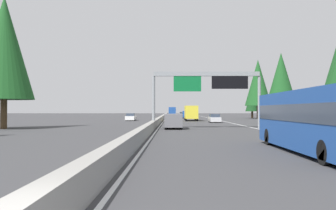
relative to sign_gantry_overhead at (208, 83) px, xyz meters
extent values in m
plane|color=#38383A|center=(22.79, 6.03, -5.25)|extent=(320.00, 320.00, 0.00)
cube|color=gray|center=(42.79, 6.33, -4.80)|extent=(180.00, 0.56, 0.90)
cube|color=silver|center=(32.79, -5.49, -5.24)|extent=(160.00, 0.16, 0.01)
cube|color=silver|center=(32.79, 5.78, -5.24)|extent=(160.00, 0.16, 0.01)
cylinder|color=gray|center=(0.04, 6.33, -2.20)|extent=(0.36, 0.36, 6.10)
cylinder|color=gray|center=(0.04, -5.99, -2.20)|extent=(0.36, 0.36, 6.10)
cube|color=gray|center=(0.04, 0.17, 1.10)|extent=(0.50, 12.32, 0.50)
cube|color=#0C602D|center=(-0.11, 2.39, 0.00)|extent=(0.12, 3.20, 1.90)
cube|color=black|center=(-0.11, -2.54, 0.10)|extent=(0.16, 4.20, 1.50)
cube|color=#1E4793|center=(-23.62, -2.87, -3.60)|extent=(11.50, 2.50, 2.90)
cube|color=#2D3847|center=(-23.62, -2.87, -3.24)|extent=(11.04, 2.55, 0.84)
cylinder|color=black|center=(-19.59, -1.77, -4.75)|extent=(1.00, 0.30, 1.00)
cylinder|color=black|center=(-19.59, -3.97, -4.75)|extent=(1.00, 0.30, 1.00)
cylinder|color=black|center=(-27.64, -1.77, -4.75)|extent=(1.00, 0.30, 1.00)
cube|color=slate|center=(-0.98, 4.02, -4.28)|extent=(5.00, 1.95, 1.44)
cube|color=#2D3847|center=(-3.28, 4.02, -4.03)|extent=(0.08, 1.48, 0.56)
cylinder|color=black|center=(0.72, 4.88, -4.90)|extent=(0.70, 0.24, 0.70)
cylinder|color=black|center=(0.72, 3.17, -4.90)|extent=(0.70, 0.24, 0.70)
cylinder|color=black|center=(-2.68, 4.88, -4.90)|extent=(0.70, 0.24, 0.70)
cylinder|color=black|center=(-2.68, 3.17, -4.90)|extent=(0.70, 0.24, 0.70)
cube|color=silver|center=(19.31, -3.05, -4.72)|extent=(4.40, 1.80, 0.76)
cube|color=#2D3847|center=(19.09, -3.05, -4.06)|extent=(2.46, 1.51, 0.56)
cylinder|color=black|center=(20.72, -2.26, -4.93)|extent=(0.64, 0.22, 0.64)
cylinder|color=black|center=(20.72, -3.84, -4.93)|extent=(0.64, 0.22, 0.64)
cylinder|color=black|center=(17.90, -2.26, -4.93)|extent=(0.64, 0.22, 0.64)
cylinder|color=black|center=(17.90, -3.84, -4.93)|extent=(0.64, 0.22, 0.64)
cube|color=#1E4793|center=(49.58, 0.51, -4.64)|extent=(5.60, 2.00, 0.70)
cube|color=#1E4793|center=(50.59, 0.51, -3.84)|extent=(2.24, 1.84, 0.90)
cube|color=#2D3847|center=(50.59, 0.51, -3.75)|extent=(2.02, 1.92, 0.41)
cylinder|color=black|center=(51.43, 1.37, -4.85)|extent=(0.80, 0.28, 0.80)
cylinder|color=black|center=(51.43, -0.35, -4.85)|extent=(0.80, 0.28, 0.80)
cylinder|color=black|center=(47.73, 1.37, -4.85)|extent=(0.80, 0.28, 0.80)
cylinder|color=black|center=(47.73, -0.35, -4.85)|extent=(0.80, 0.28, 0.80)
cube|color=slate|center=(80.98, 0.76, -4.72)|extent=(4.40, 1.80, 0.76)
cube|color=#2D3847|center=(80.76, 0.76, -4.06)|extent=(2.46, 1.51, 0.56)
cylinder|color=black|center=(82.39, 1.55, -4.93)|extent=(0.64, 0.22, 0.64)
cylinder|color=black|center=(82.39, -0.03, -4.93)|extent=(0.64, 0.22, 0.64)
cylinder|color=black|center=(79.58, 1.55, -4.93)|extent=(0.64, 0.22, 0.64)
cylinder|color=black|center=(79.58, -0.03, -4.93)|extent=(0.64, 0.22, 0.64)
cube|color=#AD931E|center=(71.09, 0.87, -4.72)|extent=(4.40, 1.80, 0.76)
cube|color=#2D3847|center=(70.87, 0.87, -4.06)|extent=(2.46, 1.51, 0.56)
cylinder|color=black|center=(72.49, 1.66, -4.93)|extent=(0.64, 0.22, 0.64)
cylinder|color=black|center=(72.49, 0.08, -4.93)|extent=(0.64, 0.22, 0.64)
cylinder|color=black|center=(69.68, 1.66, -4.93)|extent=(0.64, 0.22, 0.64)
cylinder|color=black|center=(69.68, 0.08, -4.93)|extent=(0.64, 0.22, 0.64)
cube|color=gold|center=(28.30, 0.44, -3.55)|extent=(6.12, 2.40, 2.50)
cube|color=silver|center=(32.55, 0.44, -3.85)|extent=(2.38, 2.30, 1.90)
cylinder|color=black|center=(32.38, 1.50, -4.80)|extent=(0.90, 0.28, 0.90)
cylinder|color=black|center=(32.38, -0.62, -4.80)|extent=(0.90, 0.28, 0.90)
cylinder|color=black|center=(26.60, 1.50, -4.80)|extent=(0.90, 0.28, 0.90)
cylinder|color=black|center=(26.60, -0.62, -4.80)|extent=(0.90, 0.28, 0.90)
cube|color=#1E4793|center=(88.96, 4.10, -3.60)|extent=(11.50, 2.50, 2.90)
cube|color=#2D3847|center=(88.96, 4.10, -3.24)|extent=(11.04, 2.55, 0.84)
cylinder|color=black|center=(92.99, 5.20, -4.75)|extent=(1.00, 0.30, 1.00)
cylinder|color=black|center=(92.99, 3.00, -4.75)|extent=(1.00, 0.30, 1.00)
cylinder|color=black|center=(84.94, 5.20, -4.75)|extent=(1.00, 0.30, 1.00)
cylinder|color=black|center=(84.94, 3.00, -4.75)|extent=(1.00, 0.30, 1.00)
cube|color=white|center=(29.60, 12.41, -4.72)|extent=(4.40, 1.80, 0.76)
cube|color=#2D3847|center=(29.38, 12.41, -4.06)|extent=(2.46, 1.51, 0.56)
cylinder|color=black|center=(31.00, 13.20, -4.93)|extent=(0.64, 0.22, 0.64)
cylinder|color=black|center=(31.00, 11.62, -4.93)|extent=(0.64, 0.22, 0.64)
cylinder|color=black|center=(28.19, 13.20, -4.93)|extent=(0.64, 0.22, 0.64)
cylinder|color=black|center=(28.19, 11.62, -4.93)|extent=(0.64, 0.22, 0.64)
cylinder|color=#4C3823|center=(13.72, -12.71, -4.04)|extent=(0.62, 0.62, 2.42)
cone|color=#194C1E|center=(13.72, -12.71, 1.47)|extent=(4.85, 4.85, 8.60)
cylinder|color=#4C3823|center=(44.67, -16.60, -3.68)|extent=(0.70, 0.70, 3.14)
cone|color=#194C1E|center=(44.67, -16.60, 3.47)|extent=(6.29, 6.29, 11.15)
cylinder|color=#4C3823|center=(52.35, -16.90, -4.36)|extent=(0.55, 0.55, 1.77)
cone|color=#143D19|center=(52.35, -16.90, -0.34)|extent=(3.54, 3.54, 6.27)
cylinder|color=#4C3823|center=(-1.35, 23.27, -3.58)|extent=(0.72, 0.72, 3.33)
cone|color=#194C1E|center=(-1.35, 23.27, 4.00)|extent=(6.67, 6.67, 11.82)
camera|label=1|loc=(-41.56, 4.18, -3.09)|focal=38.17mm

